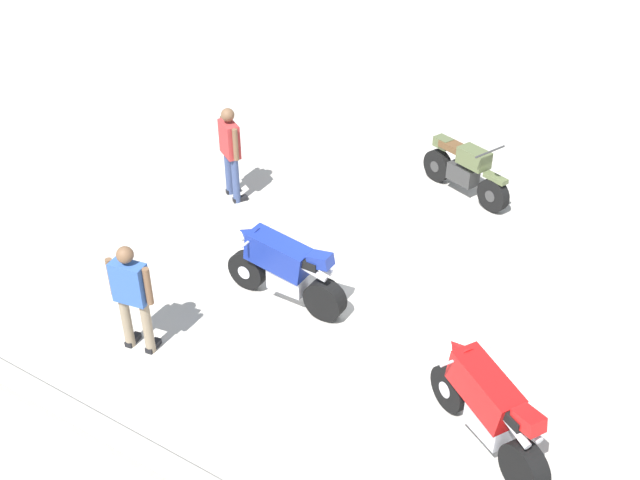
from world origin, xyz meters
name	(u,v)px	position (x,y,z in m)	size (l,w,h in m)	color
ground_plane	(409,283)	(0.00, 0.00, 0.00)	(40.00, 40.00, 0.00)	#B7B2A8
motorcycle_red_sportbike	(487,406)	(-2.09, 2.33, 0.59)	(1.78, 1.15, 1.14)	black
motorcycle_blue_sportbike	(284,268)	(1.35, 1.34, 0.59)	(1.95, 0.70, 1.14)	black
motorcycle_olive_vintage	(465,170)	(0.38, -2.93, 0.49)	(1.88, 0.98, 1.07)	black
person_in_red_shirt	(230,148)	(3.81, -0.64, 0.98)	(0.61, 0.49, 1.71)	#384772
person_in_blue_shirt	(132,293)	(2.42, 3.22, 0.93)	(0.64, 0.37, 1.64)	gray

